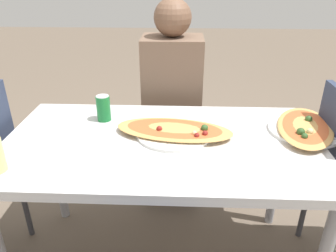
{
  "coord_description": "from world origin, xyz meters",
  "views": [
    {
      "loc": [
        0.08,
        -1.24,
        1.41
      ],
      "look_at": [
        0.03,
        0.02,
        0.79
      ],
      "focal_mm": 35.0,
      "sensor_mm": 36.0,
      "label": 1
    }
  ],
  "objects_px": {
    "person_seated": "(172,90)",
    "pizza_main": "(175,130)",
    "chair_far_seated": "(173,115)",
    "soda_can": "(103,108)",
    "pizza_second": "(305,128)",
    "dining_table": "(162,154)"
  },
  "relations": [
    {
      "from": "pizza_main",
      "to": "soda_can",
      "type": "bearing_deg",
      "value": 158.34
    },
    {
      "from": "pizza_main",
      "to": "pizza_second",
      "type": "distance_m",
      "value": 0.59
    },
    {
      "from": "pizza_main",
      "to": "pizza_second",
      "type": "bearing_deg",
      "value": 4.95
    },
    {
      "from": "chair_far_seated",
      "to": "pizza_main",
      "type": "distance_m",
      "value": 0.7
    },
    {
      "from": "person_seated",
      "to": "pizza_second",
      "type": "height_order",
      "value": "person_seated"
    },
    {
      "from": "dining_table",
      "to": "soda_can",
      "type": "xyz_separation_m",
      "value": [
        -0.29,
        0.19,
        0.13
      ]
    },
    {
      "from": "soda_can",
      "to": "pizza_second",
      "type": "height_order",
      "value": "soda_can"
    },
    {
      "from": "dining_table",
      "to": "pizza_second",
      "type": "distance_m",
      "value": 0.66
    },
    {
      "from": "pizza_second",
      "to": "dining_table",
      "type": "bearing_deg",
      "value": -170.6
    },
    {
      "from": "chair_far_seated",
      "to": "pizza_second",
      "type": "xyz_separation_m",
      "value": [
        0.61,
        -0.61,
        0.22
      ]
    },
    {
      "from": "person_seated",
      "to": "pizza_main",
      "type": "height_order",
      "value": "person_seated"
    },
    {
      "from": "dining_table",
      "to": "person_seated",
      "type": "bearing_deg",
      "value": 87.5
    },
    {
      "from": "dining_table",
      "to": "person_seated",
      "type": "height_order",
      "value": "person_seated"
    },
    {
      "from": "person_seated",
      "to": "pizza_main",
      "type": "relative_size",
      "value": 2.3
    },
    {
      "from": "dining_table",
      "to": "chair_far_seated",
      "type": "height_order",
      "value": "chair_far_seated"
    },
    {
      "from": "dining_table",
      "to": "pizza_second",
      "type": "relative_size",
      "value": 2.8
    },
    {
      "from": "person_seated",
      "to": "soda_can",
      "type": "relative_size",
      "value": 10.05
    },
    {
      "from": "dining_table",
      "to": "person_seated",
      "type": "xyz_separation_m",
      "value": [
        0.03,
        0.6,
        0.08
      ]
    },
    {
      "from": "person_seated",
      "to": "chair_far_seated",
      "type": "bearing_deg",
      "value": -90.0
    },
    {
      "from": "chair_far_seated",
      "to": "soda_can",
      "type": "distance_m",
      "value": 0.67
    },
    {
      "from": "person_seated",
      "to": "pizza_main",
      "type": "bearing_deg",
      "value": 92.87
    },
    {
      "from": "pizza_main",
      "to": "soda_can",
      "type": "relative_size",
      "value": 4.37
    }
  ]
}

